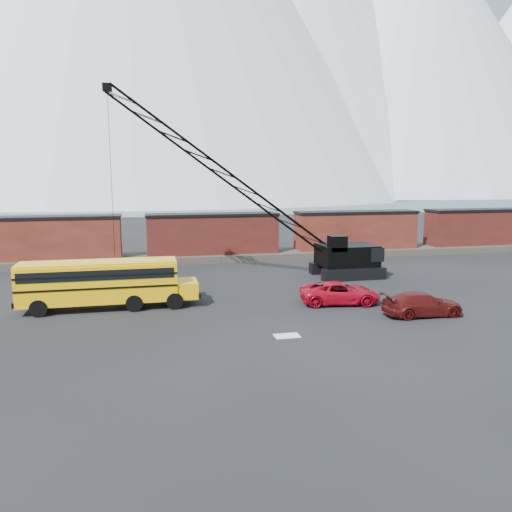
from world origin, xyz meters
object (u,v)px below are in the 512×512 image
at_px(maroon_suv, 423,304).
at_px(school_bus, 105,282).
at_px(crawler_crane, 241,185).
at_px(red_pickup, 340,293).

bearing_deg(maroon_suv, school_bus, 73.93).
distance_m(maroon_suv, crawler_crane, 17.32).
relative_size(school_bus, red_pickup, 2.13).
xyz_separation_m(school_bus, maroon_suv, (19.57, -6.12, -1.06)).
distance_m(red_pickup, maroon_suv, 5.56).
bearing_deg(crawler_crane, red_pickup, -59.91).
xyz_separation_m(red_pickup, maroon_suv, (3.93, -3.93, -0.02)).
bearing_deg(red_pickup, school_bus, 90.83).
relative_size(school_bus, maroon_suv, 2.29).
bearing_deg(maroon_suv, crawler_crane, 36.58).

